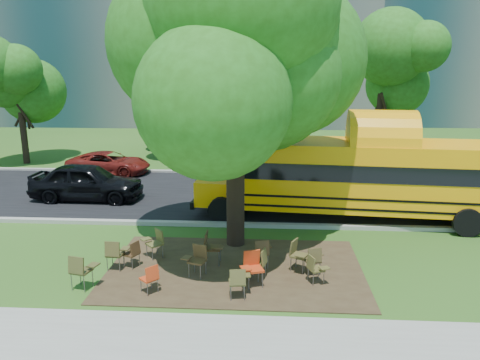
# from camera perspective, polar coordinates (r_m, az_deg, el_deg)

# --- Properties ---
(ground) EXTENTS (160.00, 160.00, 0.00)m
(ground) POSITION_cam_1_polar(r_m,az_deg,el_deg) (13.79, -4.63, -9.80)
(ground) COLOR #264E18
(ground) RESTS_ON ground
(dirt_patch) EXTENTS (7.00, 4.50, 0.03)m
(dirt_patch) POSITION_cam_1_polar(r_m,az_deg,el_deg) (13.23, -0.57, -10.76)
(dirt_patch) COLOR #382819
(dirt_patch) RESTS_ON ground
(asphalt_road) EXTENTS (80.00, 8.00, 0.04)m
(asphalt_road) POSITION_cam_1_polar(r_m,az_deg,el_deg) (20.34, -1.86, -1.80)
(asphalt_road) COLOR black
(asphalt_road) RESTS_ON ground
(kerb_near) EXTENTS (80.00, 0.25, 0.14)m
(kerb_near) POSITION_cam_1_polar(r_m,az_deg,el_deg) (16.53, -3.16, -5.40)
(kerb_near) COLOR gray
(kerb_near) RESTS_ON ground
(kerb_far) EXTENTS (80.00, 0.25, 0.14)m
(kerb_far) POSITION_cam_1_polar(r_m,az_deg,el_deg) (24.29, -0.95, 0.94)
(kerb_far) COLOR gray
(kerb_far) RESTS_ON ground
(building_main) EXTENTS (38.00, 16.00, 22.00)m
(building_main) POSITION_cam_1_polar(r_m,az_deg,el_deg) (49.78, -8.40, 20.13)
(building_main) COLOR #5F5F5B
(building_main) RESTS_ON ground
(bg_tree_0) EXTENTS (5.20, 5.20, 7.18)m
(bg_tree_0) POSITION_cam_1_polar(r_m,az_deg,el_deg) (29.04, -25.45, 10.73)
(bg_tree_0) COLOR black
(bg_tree_0) RESTS_ON ground
(bg_tree_2) EXTENTS (4.80, 4.80, 6.62)m
(bg_tree_2) POSITION_cam_1_polar(r_m,az_deg,el_deg) (29.33, -10.18, 11.15)
(bg_tree_2) COLOR black
(bg_tree_2) RESTS_ON ground
(bg_tree_3) EXTENTS (5.60, 5.60, 7.84)m
(bg_tree_3) POSITION_cam_1_polar(r_m,az_deg,el_deg) (27.19, 17.00, 12.29)
(bg_tree_3) COLOR black
(bg_tree_3) RESTS_ON ground
(main_tree) EXTENTS (7.20, 7.20, 9.27)m
(main_tree) POSITION_cam_1_polar(r_m,az_deg,el_deg) (13.85, -0.60, 14.41)
(main_tree) COLOR black
(main_tree) RESTS_ON ground
(school_bus) EXTENTS (11.97, 3.62, 2.88)m
(school_bus) POSITION_cam_1_polar(r_m,az_deg,el_deg) (17.37, 16.11, 0.50)
(school_bus) COLOR #FC9E07
(school_bus) RESTS_ON ground
(chair_0) EXTENTS (0.70, 0.55, 0.93)m
(chair_0) POSITION_cam_1_polar(r_m,az_deg,el_deg) (12.55, -18.85, -10.17)
(chair_0) COLOR #44421D
(chair_0) RESTS_ON ground
(chair_1) EXTENTS (0.60, 0.52, 0.89)m
(chair_1) POSITION_cam_1_polar(r_m,az_deg,el_deg) (13.38, -14.97, -8.47)
(chair_1) COLOR #4D4521
(chair_1) RESTS_ON ground
(chair_2) EXTENTS (0.52, 0.66, 0.77)m
(chair_2) POSITION_cam_1_polar(r_m,az_deg,el_deg) (11.96, -10.83, -11.41)
(chair_2) COLOR red
(chair_2) RESTS_ON ground
(chair_3) EXTENTS (0.68, 0.53, 0.87)m
(chair_3) POSITION_cam_1_polar(r_m,az_deg,el_deg) (12.69, -5.24, -9.36)
(chair_3) COLOR #50381C
(chair_3) RESTS_ON ground
(chair_4) EXTENTS (0.55, 0.55, 0.83)m
(chair_4) POSITION_cam_1_polar(r_m,az_deg,el_deg) (11.47, -0.20, -12.08)
(chair_4) COLOR #4D4721
(chair_4) RESTS_ON ground
(chair_5) EXTENTS (0.64, 0.71, 0.93)m
(chair_5) POSITION_cam_1_polar(r_m,az_deg,el_deg) (12.09, 1.48, -10.33)
(chair_5) COLOR #B93613
(chair_5) RESTS_ON ground
(chair_6) EXTENTS (0.51, 0.65, 0.86)m
(chair_6) POSITION_cam_1_polar(r_m,az_deg,el_deg) (12.45, 2.42, -9.82)
(chair_6) COLOR #4E4922
(chair_6) RESTS_ON ground
(chair_7) EXTENTS (0.60, 0.53, 0.77)m
(chair_7) POSITION_cam_1_polar(r_m,az_deg,el_deg) (12.37, 9.14, -10.43)
(chair_7) COLOR brown
(chair_7) RESTS_ON ground
(chair_8) EXTENTS (0.50, 0.63, 0.78)m
(chair_8) POSITION_cam_1_polar(r_m,az_deg,el_deg) (13.49, -12.93, -8.48)
(chair_8) COLOR #432B18
(chair_8) RESTS_ON ground
(chair_9) EXTENTS (0.74, 0.59, 0.87)m
(chair_9) POSITION_cam_1_polar(r_m,az_deg,el_deg) (13.98, -10.27, -7.27)
(chair_9) COLOR brown
(chair_9) RESTS_ON ground
(chair_10) EXTENTS (0.56, 0.62, 0.96)m
(chair_10) POSITION_cam_1_polar(r_m,az_deg,el_deg) (13.30, -3.59, -7.92)
(chair_10) COLOR #432F18
(chair_10) RESTS_ON ground
(chair_11) EXTENTS (0.59, 0.65, 0.86)m
(chair_11) POSITION_cam_1_polar(r_m,az_deg,el_deg) (13.10, 2.67, -8.56)
(chair_11) COLOR #4D351B
(chair_11) RESTS_ON ground
(chair_12) EXTENTS (0.58, 0.74, 0.89)m
(chair_12) POSITION_cam_1_polar(r_m,az_deg,el_deg) (12.99, 7.02, -8.77)
(chair_12) COLOR brown
(chair_12) RESTS_ON ground
(chair_13) EXTENTS (0.56, 0.62, 0.83)m
(chair_13) POSITION_cam_1_polar(r_m,az_deg,el_deg) (12.81, 8.99, -9.37)
(chair_13) COLOR #473C1E
(chair_13) RESTS_ON ground
(black_car) EXTENTS (4.63, 1.94, 1.56)m
(black_car) POSITION_cam_1_polar(r_m,az_deg,el_deg) (20.45, -18.16, -0.21)
(black_car) COLOR black
(black_car) RESTS_ON ground
(bg_car_red) EXTENTS (4.36, 2.34, 1.16)m
(bg_car_red) POSITION_cam_1_polar(r_m,az_deg,el_deg) (25.02, -15.68, 2.00)
(bg_car_red) COLOR #601410
(bg_car_red) RESTS_ON ground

